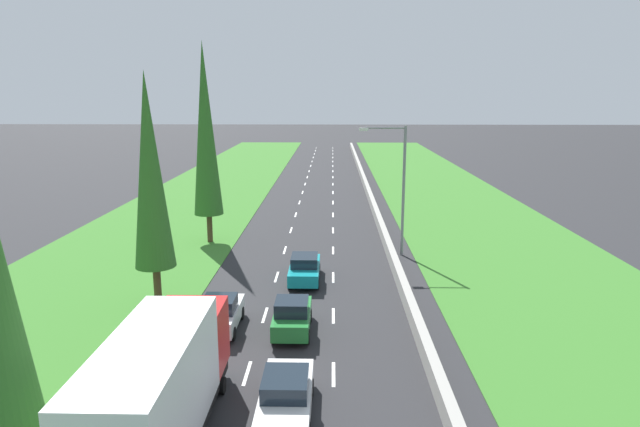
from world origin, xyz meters
name	(u,v)px	position (x,y,z in m)	size (l,w,h in m)	color
ground_plane	(317,197)	(0.00, 60.00, 0.00)	(300.00, 300.00, 0.00)	#28282B
grass_verge_left	(202,197)	(-12.65, 60.00, 0.02)	(14.00, 140.00, 0.04)	#387528
grass_verge_right	(448,198)	(14.35, 60.00, 0.02)	(14.00, 140.00, 0.04)	#387528
median_barrier	(369,194)	(5.70, 60.00, 0.42)	(0.44, 120.00, 0.85)	#9E9B93
lane_markings	(317,197)	(0.00, 60.00, 0.01)	(3.64, 116.00, 0.01)	white
white_box_truck_left_lane	(161,389)	(-3.58, 15.98, 2.18)	(2.46, 9.40, 4.18)	black
white_hatchback_left_lane	(221,313)	(-3.63, 25.18, 0.84)	(1.74, 3.90, 1.72)	white
white_sedan_centre_lane	(286,396)	(0.09, 17.99, 0.81)	(1.82, 4.50, 1.64)	white
green_hatchback_centre_lane	(292,316)	(-0.20, 24.95, 0.84)	(1.74, 3.90, 1.72)	#237A33
teal_sedan_centre_lane	(305,268)	(0.02, 32.30, 0.81)	(1.82, 4.50, 1.64)	teal
poplar_tree_second	(150,172)	(-7.59, 28.20, 7.19)	(2.11, 2.11, 12.27)	#4C3823
poplar_tree_third	(205,130)	(-7.65, 41.15, 8.48)	(2.17, 2.17, 14.86)	#4C3823
street_light_mast	(399,181)	(6.21, 37.99, 5.23)	(3.20, 0.28, 9.00)	gray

